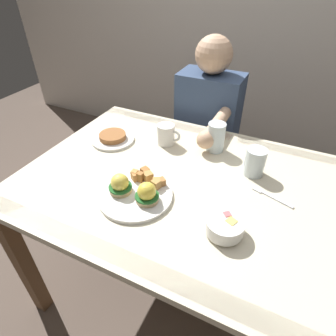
{
  "coord_description": "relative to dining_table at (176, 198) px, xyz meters",
  "views": [
    {
      "loc": [
        0.35,
        -0.79,
        1.44
      ],
      "look_at": [
        -0.04,
        0.0,
        0.78
      ],
      "focal_mm": 30.17,
      "sensor_mm": 36.0,
      "label": 1
    }
  ],
  "objects": [
    {
      "name": "fork",
      "position": [
        0.35,
        0.06,
        0.11
      ],
      "size": [
        0.15,
        0.07,
        0.0
      ],
      "color": "silver",
      "rests_on": "dining_table"
    },
    {
      "name": "water_glass_far",
      "position": [
        0.26,
        0.16,
        0.16
      ],
      "size": [
        0.08,
        0.08,
        0.11
      ],
      "color": "silver",
      "rests_on": "dining_table"
    },
    {
      "name": "fruit_bowl",
      "position": [
        0.25,
        -0.18,
        0.14
      ],
      "size": [
        0.12,
        0.12,
        0.06
      ],
      "color": "white",
      "rests_on": "dining_table"
    },
    {
      "name": "diner_person",
      "position": [
        -0.08,
        0.6,
        0.02
      ],
      "size": [
        0.34,
        0.54,
        1.14
      ],
      "color": "#33333D",
      "rests_on": "ground_plane"
    },
    {
      "name": "ground_plane",
      "position": [
        0.0,
        0.0,
        -0.63
      ],
      "size": [
        6.0,
        6.0,
        0.0
      ],
      "primitive_type": "plane",
      "color": "brown"
    },
    {
      "name": "water_glass_near",
      "position": [
        0.07,
        0.26,
        0.16
      ],
      "size": [
        0.08,
        0.08,
        0.13
      ],
      "color": "silver",
      "rests_on": "dining_table"
    },
    {
      "name": "dining_table",
      "position": [
        0.0,
        0.0,
        0.0
      ],
      "size": [
        1.2,
        0.9,
        0.74
      ],
      "color": "beige",
      "rests_on": "ground_plane"
    },
    {
      "name": "side_plate",
      "position": [
        -0.39,
        0.13,
        0.12
      ],
      "size": [
        0.2,
        0.2,
        0.04
      ],
      "color": "white",
      "rests_on": "dining_table"
    },
    {
      "name": "eggs_benedict_plate",
      "position": [
        -0.09,
        -0.16,
        0.13
      ],
      "size": [
        0.27,
        0.27,
        0.09
      ],
      "color": "white",
      "rests_on": "dining_table"
    },
    {
      "name": "coffee_mug",
      "position": [
        -0.15,
        0.22,
        0.16
      ],
      "size": [
        0.11,
        0.08,
        0.09
      ],
      "color": "white",
      "rests_on": "dining_table"
    }
  ]
}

